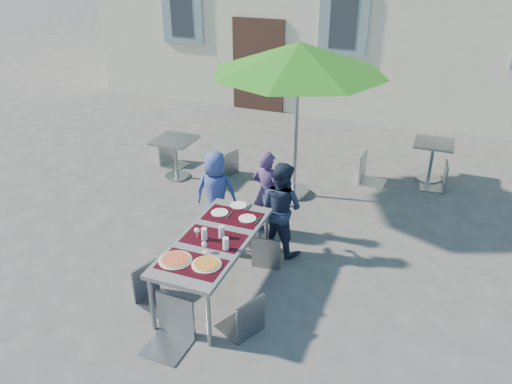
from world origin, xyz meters
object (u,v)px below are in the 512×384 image
at_px(bg_chair_l_1, 370,152).
at_px(bg_chair_r_0, 227,148).
at_px(dining_table, 214,242).
at_px(patio_umbrella, 299,59).
at_px(chair_1, 245,208).
at_px(pizza_near_left, 175,260).
at_px(chair_4, 244,293).
at_px(chair_0, 214,215).
at_px(bg_chair_l_0, 169,137).
at_px(chair_5, 168,297).
at_px(cafe_table_1, 432,155).
at_px(child_2, 281,208).
at_px(chair_3, 149,265).
at_px(child_0, 216,193).
at_px(bg_chair_r_1, 442,160).
at_px(child_1, 267,193).
at_px(pizza_near_right, 207,264).
at_px(cafe_table_0, 175,152).
at_px(chair_2, 268,232).

bearing_deg(bg_chair_l_1, bg_chair_r_0, -166.37).
distance_m(dining_table, patio_umbrella, 3.21).
bearing_deg(chair_1, pizza_near_left, -93.71).
height_order(chair_1, chair_4, chair_1).
xyz_separation_m(chair_0, bg_chair_l_0, (-2.03, 2.29, 0.02)).
distance_m(dining_table, chair_5, 0.96).
distance_m(bg_chair_r_0, cafe_table_1, 3.62).
relative_size(child_2, chair_3, 1.52).
bearing_deg(bg_chair_r_0, cafe_table_1, 17.55).
bearing_deg(chair_0, bg_chair_l_1, 61.08).
xyz_separation_m(child_0, chair_5, (0.53, -2.26, -0.02)).
height_order(bg_chair_r_0, bg_chair_r_1, bg_chair_r_1).
distance_m(child_0, child_1, 0.73).
height_order(pizza_near_right, child_2, child_2).
bearing_deg(dining_table, chair_1, 94.09).
relative_size(pizza_near_right, child_0, 0.26).
bearing_deg(bg_chair_r_1, bg_chair_l_1, -171.11).
height_order(cafe_table_0, cafe_table_1, cafe_table_0).
bearing_deg(chair_1, child_2, 1.53).
height_order(chair_4, patio_umbrella, patio_umbrella).
height_order(child_0, chair_2, child_0).
bearing_deg(pizza_near_left, child_0, 102.30).
relative_size(chair_1, bg_chair_r_1, 1.05).
relative_size(chair_0, chair_4, 0.99).
height_order(dining_table, cafe_table_1, dining_table).
relative_size(child_1, chair_5, 1.26).
bearing_deg(bg_chair_l_1, chair_3, -113.51).
bearing_deg(chair_4, chair_5, -148.52).
height_order(chair_3, chair_5, chair_5).
bearing_deg(chair_5, child_1, 86.20).
bearing_deg(bg_chair_l_1, bg_chair_r_1, 8.89).
distance_m(child_0, bg_chair_r_1, 3.95).
distance_m(chair_3, cafe_table_0, 3.43).
bearing_deg(chair_0, chair_1, 40.48).
distance_m(dining_table, chair_3, 0.79).
bearing_deg(child_1, bg_chair_r_1, -122.14).
height_order(dining_table, patio_umbrella, patio_umbrella).
xyz_separation_m(dining_table, cafe_table_1, (2.19, 4.24, -0.23)).
height_order(dining_table, pizza_near_right, pizza_near_right).
height_order(dining_table, chair_2, chair_2).
height_order(chair_1, cafe_table_1, chair_1).
bearing_deg(pizza_near_right, chair_4, -4.41).
xyz_separation_m(dining_table, child_2, (0.44, 1.14, -0.04)).
bearing_deg(bg_chair_r_0, bg_chair_l_1, 13.63).
distance_m(pizza_near_right, patio_umbrella, 3.63).
distance_m(chair_4, patio_umbrella, 3.80).
bearing_deg(child_0, chair_1, 149.78).
distance_m(pizza_near_right, bg_chair_r_0, 3.93).
bearing_deg(cafe_table_0, dining_table, -52.59).
distance_m(dining_table, bg_chair_l_0, 3.97).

